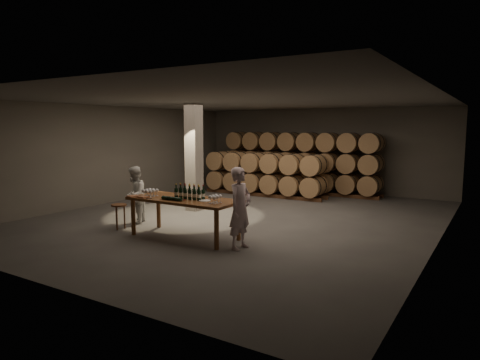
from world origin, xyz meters
The scene contains 15 objects.
room centered at (-1.80, 0.20, 1.60)m, with size 12.00×12.00×12.00m.
tasting_table centered at (0.00, -2.50, 0.80)m, with size 2.60×1.10×0.90m.
barrel_stack_back centered at (-0.57, 5.20, 1.20)m, with size 6.26×0.95×2.31m.
barrel_stack_front centered at (-1.35, 3.80, 0.83)m, with size 4.70×0.95×1.57m.
bottle_cluster centered at (0.13, -2.47, 1.02)m, with size 0.73×0.23×0.33m.
lying_bottles centered at (-0.06, -2.85, 0.94)m, with size 0.63×0.08×0.08m.
glass_cluster_left centered at (-0.90, -2.65, 1.02)m, with size 0.30×0.30×0.17m.
glass_cluster_right centered at (0.93, -2.61, 1.03)m, with size 0.20×0.31×0.17m.
plate centered at (0.60, -2.54, 0.91)m, with size 0.26×0.26×0.01m, color white.
notebook_near centered at (-0.88, -2.89, 0.92)m, with size 0.23×0.18×0.03m, color #985837.
notebook_corner centered at (-1.17, -2.90, 0.91)m, with size 0.21×0.26×0.02m, color #985837.
pen centered at (-0.64, -2.95, 0.91)m, with size 0.01×0.01×0.15m, color black.
stool centered at (-1.88, -2.72, 0.51)m, with size 0.37×0.37×0.62m.
person_man centered at (1.55, -2.61, 0.85)m, with size 0.62×0.41×1.69m, color beige.
person_woman centered at (-1.99, -2.07, 0.75)m, with size 0.73×0.57×1.50m, color silver.
Camera 1 is at (6.06, -9.95, 2.50)m, focal length 32.00 mm.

